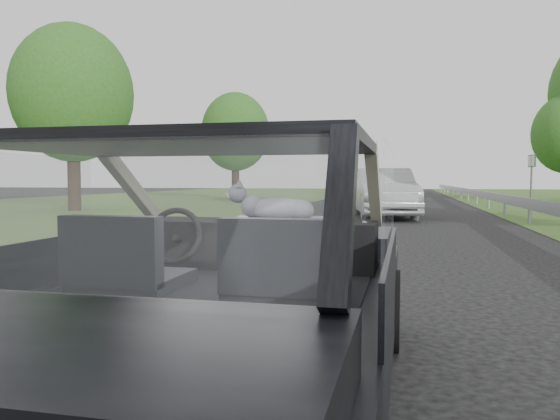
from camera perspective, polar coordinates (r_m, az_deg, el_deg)
The scene contains 11 objects.
ground at distance 3.15m, azimuth -6.29°, elevation -20.39°, with size 140.00×140.00×0.00m, color #343435.
subject_car at distance 2.94m, azimuth -6.38°, elevation -7.33°, with size 1.80×4.00×1.45m, color black.
dashboard at distance 3.51m, azimuth -3.00°, elevation -3.52°, with size 1.58×0.45×0.30m, color black.
driver_seat at distance 2.82m, azimuth -16.11°, elevation -4.71°, with size 0.50×0.72×0.42m, color black.
passenger_seat at distance 2.53m, azimuth 0.01°, elevation -5.48°, with size 0.50×0.72×0.42m, color black.
steering_wheel at distance 3.36m, azimuth -10.97°, elevation -2.68°, with size 0.36×0.36×0.04m, color black.
cat at distance 3.41m, azimuth -0.16°, elevation 0.23°, with size 0.57×0.18×0.26m, color slate.
other_car at distance 18.37m, azimuth 10.81°, elevation 1.79°, with size 1.96×4.96×1.63m, color #B5B6BB.
highway_sign at distance 28.16m, azimuth 24.78°, elevation 2.82°, with size 0.10×0.96×2.40m, color #0F571A.
tree_5 at distance 23.41m, azimuth -20.82°, elevation 8.73°, with size 4.73×4.73×7.17m, color #295918, non-canonical shape.
tree_6 at distance 35.10m, azimuth -4.69°, elevation 6.54°, with size 4.34×4.34×6.58m, color #295918, non-canonical shape.
Camera 1 is at (0.96, -2.73, 1.26)m, focal length 35.00 mm.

